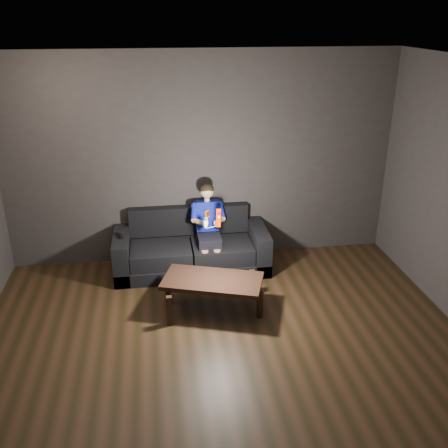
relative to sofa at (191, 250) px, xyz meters
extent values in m
plane|color=black|center=(0.19, -2.15, -0.25)|extent=(5.00, 5.00, 0.00)
cube|color=#352F2E|center=(0.19, 0.35, 1.10)|extent=(5.00, 0.04, 2.70)
cube|color=silver|center=(0.19, -2.15, 2.45)|extent=(5.00, 5.00, 0.02)
cube|color=black|center=(0.00, -0.03, -0.16)|extent=(1.94, 0.84, 0.17)
cube|color=black|center=(-0.39, -0.12, 0.02)|extent=(0.76, 0.59, 0.20)
cube|color=black|center=(0.39, -0.12, 0.02)|extent=(0.76, 0.59, 0.20)
cube|color=black|center=(0.00, 0.29, 0.32)|extent=(1.56, 0.19, 0.38)
cube|color=black|center=(-0.87, -0.03, 0.02)|extent=(0.19, 0.84, 0.53)
cube|color=black|center=(0.87, -0.03, 0.02)|extent=(0.19, 0.84, 0.53)
cube|color=black|center=(0.22, -0.14, 0.19)|extent=(0.29, 0.36, 0.13)
cube|color=#1A1B94|center=(0.22, 0.05, 0.45)|extent=(0.29, 0.20, 0.40)
cube|color=yellow|center=(0.22, -0.03, 0.51)|extent=(0.09, 0.09, 0.10)
cube|color=#B22700|center=(0.22, -0.03, 0.51)|extent=(0.06, 0.06, 0.06)
cylinder|color=#E4A382|center=(0.22, 0.05, 0.67)|extent=(0.07, 0.07, 0.06)
sphere|color=#E4A382|center=(0.22, 0.05, 0.78)|extent=(0.17, 0.17, 0.17)
ellipsoid|color=black|center=(0.22, 0.06, 0.80)|extent=(0.18, 0.18, 0.15)
cylinder|color=#1A1B94|center=(0.04, -0.01, 0.52)|extent=(0.08, 0.22, 0.18)
cylinder|color=#1A1B94|center=(0.40, -0.01, 0.52)|extent=(0.08, 0.22, 0.18)
cylinder|color=#E4A382|center=(0.10, -0.16, 0.48)|extent=(0.13, 0.23, 0.10)
cylinder|color=#E4A382|center=(0.35, -0.16, 0.48)|extent=(0.13, 0.23, 0.10)
sphere|color=#E4A382|center=(0.15, -0.25, 0.47)|extent=(0.08, 0.08, 0.08)
sphere|color=#E4A382|center=(0.30, -0.25, 0.47)|extent=(0.08, 0.08, 0.08)
cylinder|color=#E4A382|center=(0.14, -0.33, -0.02)|extent=(0.09, 0.09, 0.32)
cylinder|color=#E4A382|center=(0.30, -0.33, -0.02)|extent=(0.09, 0.09, 0.32)
cube|color=red|center=(0.30, -0.45, 0.62)|extent=(0.07, 0.09, 0.22)
cube|color=#710200|center=(0.30, -0.48, 0.69)|extent=(0.04, 0.02, 0.03)
cylinder|color=white|center=(0.30, -0.48, 0.61)|extent=(0.02, 0.01, 0.02)
ellipsoid|color=white|center=(0.15, -0.45, 0.57)|extent=(0.08, 0.10, 0.14)
cylinder|color=black|center=(0.15, -0.48, 0.62)|extent=(0.03, 0.01, 0.02)
cube|color=black|center=(-0.87, -0.07, 0.30)|extent=(0.07, 0.16, 0.03)
cube|color=black|center=(-0.87, -0.02, 0.32)|extent=(0.02, 0.02, 0.00)
cube|color=black|center=(0.15, -1.04, 0.12)|extent=(1.19, 0.85, 0.05)
cube|color=black|center=(-0.34, -1.26, -0.07)|extent=(0.06, 0.06, 0.34)
cube|color=black|center=(0.64, -1.26, -0.07)|extent=(0.06, 0.06, 0.34)
cube|color=black|center=(-0.34, -0.82, -0.07)|extent=(0.06, 0.06, 0.34)
cube|color=black|center=(0.64, -0.82, -0.07)|extent=(0.06, 0.06, 0.34)
camera|label=1|loc=(-0.40, -5.79, 2.85)|focal=40.00mm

